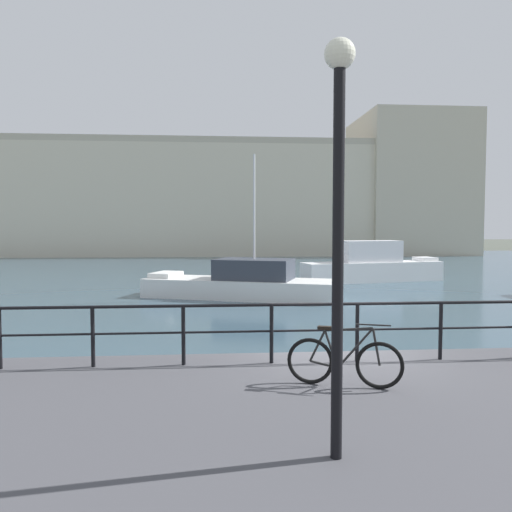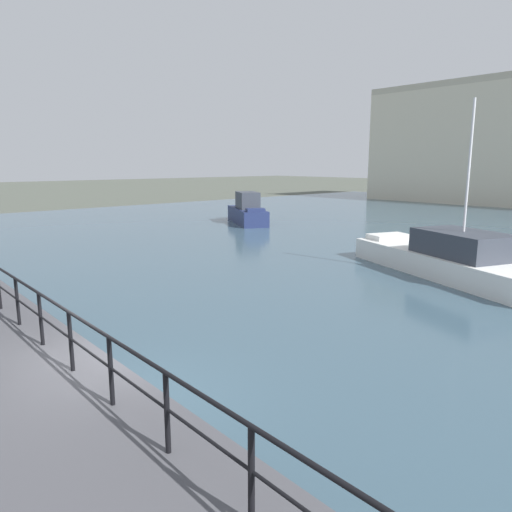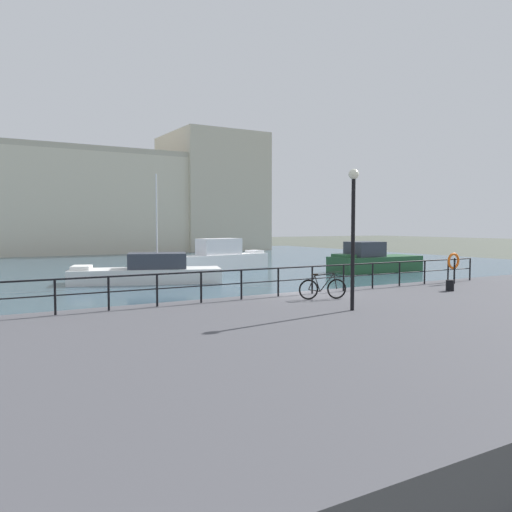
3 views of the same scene
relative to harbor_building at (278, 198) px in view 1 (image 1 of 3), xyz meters
name	(u,v)px [view 1 (image 1 of 3)]	position (x,y,z in m)	size (l,w,h in m)	color
ground_plane	(337,404)	(-5.53, -54.46, -6.96)	(240.00, 240.00, 0.00)	#4C5147
water_basin	(245,271)	(-5.53, -24.26, -6.95)	(80.00, 60.00, 0.01)	#385160
harbor_building	(278,198)	(0.00, 0.00, 0.00)	(57.61, 14.01, 17.19)	beige
moored_green_narrowboat	(373,266)	(2.01, -32.66, -5.97)	(9.31, 3.77, 2.58)	white
moored_harbor_tender	(243,283)	(-6.57, -39.38, -6.23)	(9.77, 5.75, 6.94)	white
quay_railing	(228,323)	(-7.71, -55.21, -5.16)	(23.50, 0.07, 1.08)	black
parked_bicycle	(344,361)	(-5.97, -56.63, -5.51)	(1.69, 0.63, 0.98)	black
quay_lamp_post	(338,192)	(-6.66, -59.00, -3.09)	(0.32, 0.32, 4.35)	black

